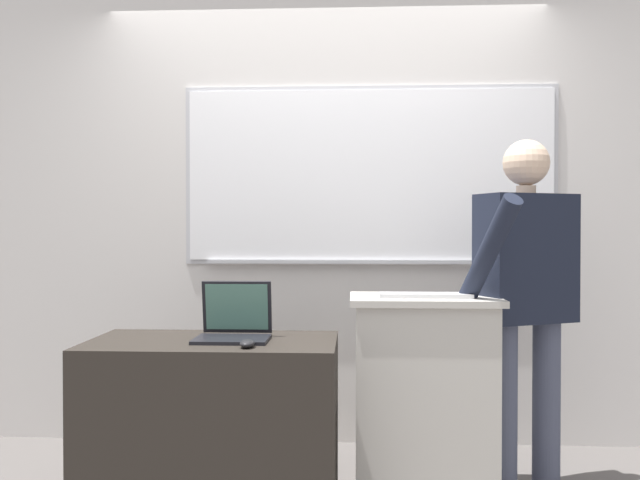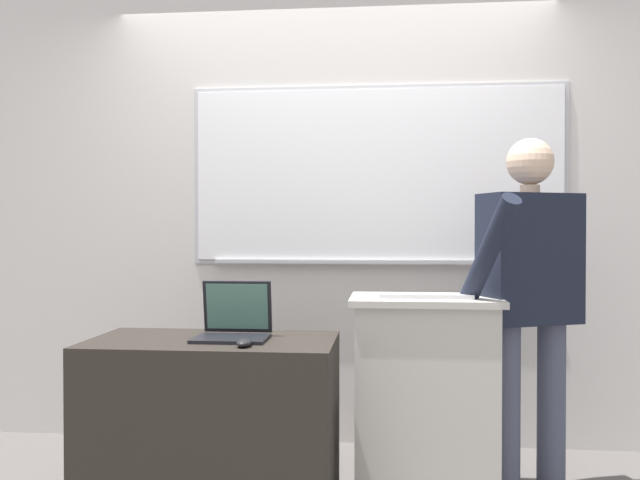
{
  "view_description": "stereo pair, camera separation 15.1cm",
  "coord_description": "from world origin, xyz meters",
  "px_view_note": "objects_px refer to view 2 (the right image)",
  "views": [
    {
      "loc": [
        0.16,
        -2.69,
        1.23
      ],
      "look_at": [
        0.01,
        0.38,
        1.18
      ],
      "focal_mm": 38.0,
      "sensor_mm": 36.0,
      "label": 1
    },
    {
      "loc": [
        0.31,
        -2.68,
        1.23
      ],
      "look_at": [
        0.01,
        0.38,
        1.18
      ],
      "focal_mm": 38.0,
      "sensor_mm": 36.0,
      "label": 2
    }
  ],
  "objects_px": {
    "person_presenter": "(530,288)",
    "laptop": "(234,323)",
    "lectern_podium": "(425,397)",
    "side_desk": "(213,423)",
    "wireless_keyboard": "(426,296)",
    "computer_mouse_by_laptop": "(244,343)"
  },
  "relations": [
    {
      "from": "person_presenter",
      "to": "laptop",
      "type": "relative_size",
      "value": 5.16
    },
    {
      "from": "lectern_podium",
      "to": "side_desk",
      "type": "bearing_deg",
      "value": -168.22
    },
    {
      "from": "lectern_podium",
      "to": "wireless_keyboard",
      "type": "height_order",
      "value": "wireless_keyboard"
    },
    {
      "from": "lectern_podium",
      "to": "laptop",
      "type": "height_order",
      "value": "laptop"
    },
    {
      "from": "side_desk",
      "to": "wireless_keyboard",
      "type": "height_order",
      "value": "wireless_keyboard"
    },
    {
      "from": "side_desk",
      "to": "computer_mouse_by_laptop",
      "type": "distance_m",
      "value": 0.47
    },
    {
      "from": "lectern_podium",
      "to": "person_presenter",
      "type": "relative_size",
      "value": 0.56
    },
    {
      "from": "side_desk",
      "to": "computer_mouse_by_laptop",
      "type": "relative_size",
      "value": 10.85
    },
    {
      "from": "lectern_podium",
      "to": "computer_mouse_by_laptop",
      "type": "height_order",
      "value": "lectern_podium"
    },
    {
      "from": "laptop",
      "to": "computer_mouse_by_laptop",
      "type": "relative_size",
      "value": 3.2
    },
    {
      "from": "lectern_podium",
      "to": "side_desk",
      "type": "distance_m",
      "value": 0.97
    },
    {
      "from": "person_presenter",
      "to": "computer_mouse_by_laptop",
      "type": "height_order",
      "value": "person_presenter"
    },
    {
      "from": "lectern_podium",
      "to": "person_presenter",
      "type": "xyz_separation_m",
      "value": [
        0.48,
        0.08,
        0.5
      ]
    },
    {
      "from": "laptop",
      "to": "wireless_keyboard",
      "type": "height_order",
      "value": "laptop"
    },
    {
      "from": "person_presenter",
      "to": "computer_mouse_by_laptop",
      "type": "xyz_separation_m",
      "value": [
        -1.24,
        -0.46,
        -0.2
      ]
    },
    {
      "from": "lectern_podium",
      "to": "side_desk",
      "type": "xyz_separation_m",
      "value": [
        -0.94,
        -0.2,
        -0.09
      ]
    },
    {
      "from": "side_desk",
      "to": "wireless_keyboard",
      "type": "relative_size",
      "value": 2.61
    },
    {
      "from": "wireless_keyboard",
      "to": "computer_mouse_by_laptop",
      "type": "distance_m",
      "value": 0.84
    },
    {
      "from": "lectern_podium",
      "to": "person_presenter",
      "type": "distance_m",
      "value": 0.7
    },
    {
      "from": "lectern_podium",
      "to": "laptop",
      "type": "bearing_deg",
      "value": -169.4
    },
    {
      "from": "person_presenter",
      "to": "computer_mouse_by_laptop",
      "type": "relative_size",
      "value": 16.49
    },
    {
      "from": "side_desk",
      "to": "person_presenter",
      "type": "relative_size",
      "value": 0.66
    }
  ]
}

